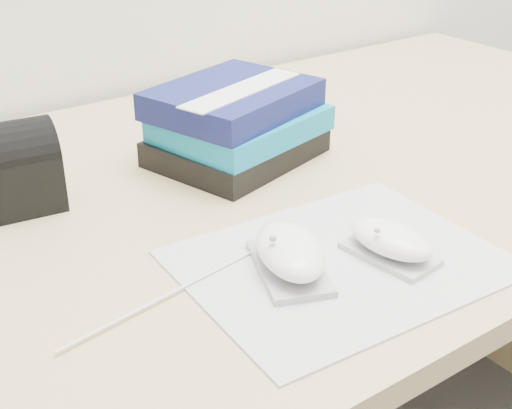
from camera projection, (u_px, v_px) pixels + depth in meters
desk at (233, 298)px, 1.11m from camera, size 1.60×0.80×0.73m
mousepad at (340, 262)px, 0.76m from camera, size 0.34×0.27×0.00m
mouse_rear at (290, 253)px, 0.73m from camera, size 0.10×0.13×0.05m
mouse_front at (391, 242)px, 0.75m from camera, size 0.07×0.11×0.04m
usb_cable at (165, 296)px, 0.69m from camera, size 0.24×0.04×0.00m
book_stack at (237, 123)px, 0.98m from camera, size 0.25×0.22×0.11m
pouch at (5, 169)px, 0.84m from camera, size 0.13×0.10×0.11m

